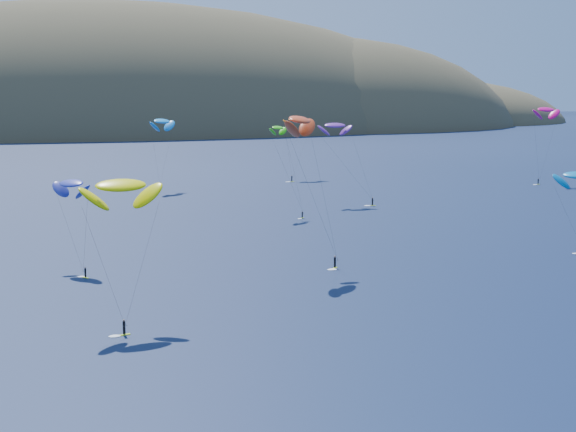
# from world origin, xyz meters

# --- Properties ---
(island) EXTENTS (730.00, 300.00, 210.00)m
(island) POSITION_xyz_m (39.40, 562.36, -10.74)
(island) COLOR #3D3526
(island) RESTS_ON ground
(kitesurfer_2) EXTENTS (11.27, 11.82, 21.06)m
(kitesurfer_2) POSITION_xyz_m (-32.15, 57.93, 18.08)
(kitesurfer_2) COLOR #A4CC16
(kitesurfer_2) RESTS_ON ground
(kitesurfer_3) EXTENTS (7.12, 12.35, 22.82)m
(kitesurfer_3) POSITION_xyz_m (14.95, 137.21, 21.04)
(kitesurfer_3) COLOR #A4CC16
(kitesurfer_3) RESTS_ON ground
(kitesurfer_4) EXTENTS (10.72, 10.28, 23.49)m
(kitesurfer_4) POSITION_xyz_m (-3.81, 194.14, 20.62)
(kitesurfer_4) COLOR #A4CC16
(kitesurfer_4) RESTS_ON ground
(kitesurfer_6) EXTENTS (12.35, 12.78, 23.23)m
(kitesurfer_6) POSITION_xyz_m (35.57, 151.52, 20.69)
(kitesurfer_6) COLOR #A4CC16
(kitesurfer_6) RESTS_ON ground
(kitesurfer_8) EXTENTS (11.77, 8.83, 26.57)m
(kitesurfer_8) POSITION_xyz_m (117.25, 172.38, 23.62)
(kitesurfer_8) COLOR #A4CC16
(kitesurfer_8) RESTS_ON ground
(kitesurfer_9) EXTENTS (10.37, 10.81, 28.11)m
(kitesurfer_9) POSITION_xyz_m (1.21, 81.47, 25.36)
(kitesurfer_9) COLOR #A4CC16
(kitesurfer_9) RESTS_ON ground
(kitesurfer_10) EXTENTS (8.05, 14.86, 16.95)m
(kitesurfer_10) POSITION_xyz_m (-36.63, 92.46, 14.58)
(kitesurfer_10) COLOR #A4CC16
(kitesurfer_10) RESTS_ON ground
(kitesurfer_11) EXTENTS (11.90, 14.53, 22.67)m
(kitesurfer_11) POSITION_xyz_m (45.20, 210.42, 19.83)
(kitesurfer_11) COLOR #A4CC16
(kitesurfer_11) RESTS_ON ground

